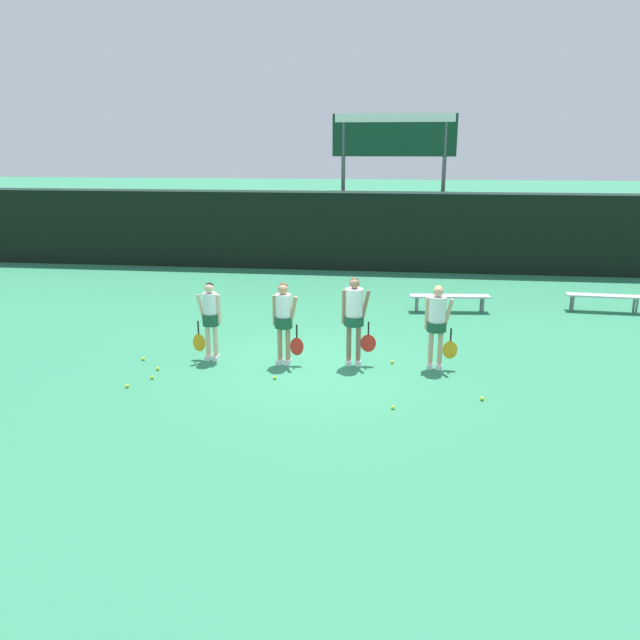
# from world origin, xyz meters

# --- Properties ---
(ground_plane) EXTENTS (140.00, 140.00, 0.00)m
(ground_plane) POSITION_xyz_m (0.00, 0.00, 0.00)
(ground_plane) COLOR #2D7F56
(fence_windscreen) EXTENTS (60.00, 0.08, 2.80)m
(fence_windscreen) POSITION_xyz_m (0.00, 9.83, 1.41)
(fence_windscreen) COLOR black
(fence_windscreen) RESTS_ON ground_plane
(scoreboard) EXTENTS (4.30, 0.15, 5.36)m
(scoreboard) POSITION_xyz_m (1.31, 10.73, 4.24)
(scoreboard) COLOR #515156
(scoreboard) RESTS_ON ground_plane
(bench_courtside) EXTENTS (2.15, 0.55, 0.45)m
(bench_courtside) POSITION_xyz_m (2.98, 4.55, 0.39)
(bench_courtside) COLOR #B2B2B7
(bench_courtside) RESTS_ON ground_plane
(bench_far) EXTENTS (1.97, 0.48, 0.46)m
(bench_far) POSITION_xyz_m (7.09, 5.06, 0.40)
(bench_far) COLOR #B2B2B7
(bench_far) RESTS_ON ground_plane
(player_0) EXTENTS (0.62, 0.34, 1.64)m
(player_0) POSITION_xyz_m (-2.23, 0.02, 0.95)
(player_0) COLOR beige
(player_0) RESTS_ON ground_plane
(player_1) EXTENTS (0.63, 0.36, 1.69)m
(player_1) POSITION_xyz_m (-0.68, -0.06, 1.00)
(player_1) COLOR tan
(player_1) RESTS_ON ground_plane
(player_2) EXTENTS (0.69, 0.40, 1.81)m
(player_2) POSITION_xyz_m (0.73, 0.07, 1.08)
(player_2) COLOR #8C664C
(player_2) RESTS_ON ground_plane
(player_3) EXTENTS (0.67, 0.39, 1.69)m
(player_3) POSITION_xyz_m (2.37, 0.07, 1.00)
(player_3) COLOR tan
(player_3) RESTS_ON ground_plane
(tennis_ball_0) EXTENTS (0.07, 0.07, 0.07)m
(tennis_ball_0) POSITION_xyz_m (-3.33, -1.73, 0.04)
(tennis_ball_0) COLOR #CCE033
(tennis_ball_0) RESTS_ON ground_plane
(tennis_ball_1) EXTENTS (0.07, 0.07, 0.07)m
(tennis_ball_1) POSITION_xyz_m (-3.63, -0.24, 0.04)
(tennis_ball_1) COLOR #CCE033
(tennis_ball_1) RESTS_ON ground_plane
(tennis_ball_2) EXTENTS (0.07, 0.07, 0.07)m
(tennis_ball_2) POSITION_xyz_m (-3.04, -1.24, 0.03)
(tennis_ball_2) COLOR #CCE033
(tennis_ball_2) RESTS_ON ground_plane
(tennis_ball_3) EXTENTS (0.07, 0.07, 0.07)m
(tennis_ball_3) POSITION_xyz_m (-0.70, -0.97, 0.03)
(tennis_ball_3) COLOR #CCE033
(tennis_ball_3) RESTS_ON ground_plane
(tennis_ball_4) EXTENTS (0.07, 0.07, 0.07)m
(tennis_ball_4) POSITION_xyz_m (3.11, -1.53, 0.04)
(tennis_ball_4) COLOR #CCE033
(tennis_ball_4) RESTS_ON ground_plane
(tennis_ball_5) EXTENTS (0.06, 0.06, 0.06)m
(tennis_ball_5) POSITION_xyz_m (1.56, -2.09, 0.03)
(tennis_ball_5) COLOR #CCE033
(tennis_ball_5) RESTS_ON ground_plane
(tennis_ball_6) EXTENTS (0.07, 0.07, 0.07)m
(tennis_ball_6) POSITION_xyz_m (1.52, 0.21, 0.03)
(tennis_ball_6) COLOR #CCE033
(tennis_ball_6) RESTS_ON ground_plane
(tennis_ball_7) EXTENTS (0.07, 0.07, 0.07)m
(tennis_ball_7) POSITION_xyz_m (-3.11, -0.77, 0.04)
(tennis_ball_7) COLOR #CCE033
(tennis_ball_7) RESTS_ON ground_plane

